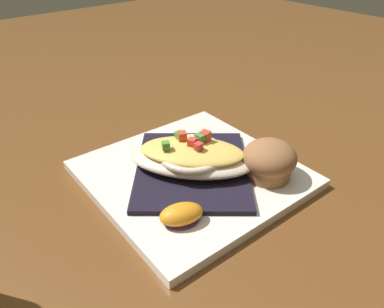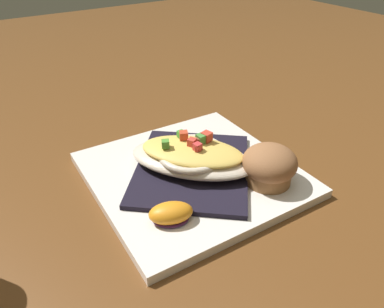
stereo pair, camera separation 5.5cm
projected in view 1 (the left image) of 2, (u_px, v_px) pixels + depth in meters
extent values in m
plane|color=brown|center=(192.00, 178.00, 0.57)|extent=(2.60, 2.60, 0.00)
cube|color=white|center=(192.00, 174.00, 0.57)|extent=(0.30, 0.30, 0.01)
cube|color=black|center=(192.00, 168.00, 0.56)|extent=(0.27, 0.26, 0.01)
ellipsoid|color=beige|center=(192.00, 159.00, 0.56)|extent=(0.21, 0.20, 0.03)
torus|color=beige|center=(192.00, 153.00, 0.55)|extent=(0.15, 0.15, 0.01)
ellipsoid|color=#EDC65A|center=(192.00, 151.00, 0.55)|extent=(0.17, 0.16, 0.02)
cube|color=#4D953F|center=(200.00, 138.00, 0.55)|extent=(0.01, 0.01, 0.01)
cube|color=#519534|center=(166.00, 145.00, 0.53)|extent=(0.01, 0.01, 0.01)
cube|color=#D73A3A|center=(197.00, 147.00, 0.53)|extent=(0.01, 0.01, 0.01)
cube|color=green|center=(180.00, 134.00, 0.56)|extent=(0.01, 0.01, 0.01)
cube|color=#CC472B|center=(180.00, 137.00, 0.55)|extent=(0.02, 0.02, 0.01)
cube|color=#AB5037|center=(200.00, 141.00, 0.54)|extent=(0.01, 0.01, 0.01)
cube|color=#D04032|center=(191.00, 143.00, 0.54)|extent=(0.02, 0.02, 0.01)
cube|color=#D74539|center=(200.00, 146.00, 0.53)|extent=(0.01, 0.01, 0.01)
cube|color=#D23F2D|center=(207.00, 137.00, 0.55)|extent=(0.02, 0.02, 0.01)
cylinder|color=#9B653A|center=(268.00, 170.00, 0.55)|extent=(0.07, 0.07, 0.02)
ellipsoid|color=#95613C|center=(270.00, 157.00, 0.54)|extent=(0.08, 0.08, 0.05)
ellipsoid|color=#4C0F23|center=(271.00, 151.00, 0.53)|extent=(0.03, 0.03, 0.01)
ellipsoid|color=#4F2359|center=(181.00, 219.00, 0.47)|extent=(0.05, 0.06, 0.01)
ellipsoid|color=orange|center=(181.00, 214.00, 0.46)|extent=(0.05, 0.07, 0.03)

